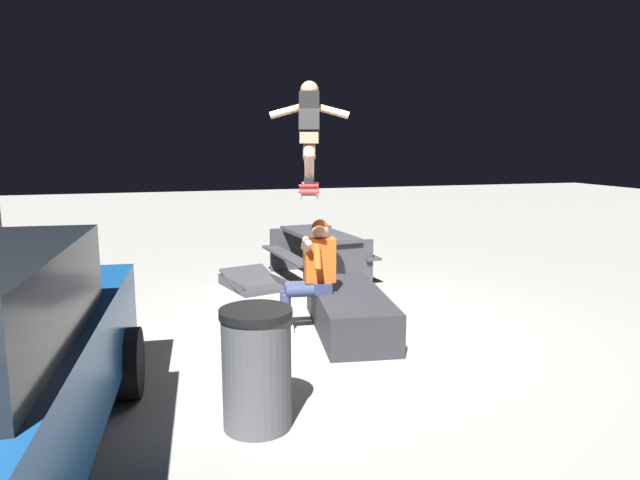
{
  "coord_description": "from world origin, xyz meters",
  "views": [
    {
      "loc": [
        -6.09,
        1.98,
        2.13
      ],
      "look_at": [
        0.01,
        0.23,
        1.05
      ],
      "focal_mm": 31.99,
      "sensor_mm": 36.0,
      "label": 1
    }
  ],
  "objects_px": {
    "skater_airborne": "(309,127)",
    "trash_bin": "(257,368)",
    "person_sitting_on_ledge": "(311,270)",
    "kicker_ramp": "(254,284)",
    "ledge_box_main": "(350,312)",
    "picnic_table_back": "(319,248)",
    "skateboard": "(309,190)"
  },
  "relations": [
    {
      "from": "skater_airborne",
      "to": "trash_bin",
      "type": "height_order",
      "value": "skater_airborne"
    },
    {
      "from": "person_sitting_on_ledge",
      "to": "kicker_ramp",
      "type": "bearing_deg",
      "value": 8.48
    },
    {
      "from": "ledge_box_main",
      "to": "skater_airborne",
      "type": "height_order",
      "value": "skater_airborne"
    },
    {
      "from": "person_sitting_on_ledge",
      "to": "kicker_ramp",
      "type": "xyz_separation_m",
      "value": [
        2.11,
        0.31,
        -0.65
      ]
    },
    {
      "from": "ledge_box_main",
      "to": "picnic_table_back",
      "type": "distance_m",
      "value": 2.6
    },
    {
      "from": "kicker_ramp",
      "to": "picnic_table_back",
      "type": "distance_m",
      "value": 1.21
    },
    {
      "from": "person_sitting_on_ledge",
      "to": "trash_bin",
      "type": "distance_m",
      "value": 2.32
    },
    {
      "from": "person_sitting_on_ledge",
      "to": "trash_bin",
      "type": "height_order",
      "value": "person_sitting_on_ledge"
    },
    {
      "from": "picnic_table_back",
      "to": "trash_bin",
      "type": "height_order",
      "value": "trash_bin"
    },
    {
      "from": "trash_bin",
      "to": "person_sitting_on_ledge",
      "type": "bearing_deg",
      "value": -25.32
    },
    {
      "from": "skateboard",
      "to": "picnic_table_back",
      "type": "xyz_separation_m",
      "value": [
        2.4,
        -0.79,
        -1.12
      ]
    },
    {
      "from": "kicker_ramp",
      "to": "person_sitting_on_ledge",
      "type": "bearing_deg",
      "value": -171.52
    },
    {
      "from": "skateboard",
      "to": "skater_airborne",
      "type": "xyz_separation_m",
      "value": [
        0.05,
        -0.02,
        0.69
      ]
    },
    {
      "from": "ledge_box_main",
      "to": "kicker_ramp",
      "type": "distance_m",
      "value": 2.39
    },
    {
      "from": "skateboard",
      "to": "kicker_ramp",
      "type": "xyz_separation_m",
      "value": [
        2.1,
        0.3,
        -1.56
      ]
    },
    {
      "from": "person_sitting_on_ledge",
      "to": "skateboard",
      "type": "distance_m",
      "value": 0.91
    },
    {
      "from": "skateboard",
      "to": "skater_airborne",
      "type": "height_order",
      "value": "skater_airborne"
    },
    {
      "from": "ledge_box_main",
      "to": "person_sitting_on_ledge",
      "type": "height_order",
      "value": "person_sitting_on_ledge"
    },
    {
      "from": "person_sitting_on_ledge",
      "to": "skater_airborne",
      "type": "distance_m",
      "value": 1.6
    },
    {
      "from": "trash_bin",
      "to": "ledge_box_main",
      "type": "bearing_deg",
      "value": -36.05
    },
    {
      "from": "person_sitting_on_ledge",
      "to": "skater_airborne",
      "type": "height_order",
      "value": "skater_airborne"
    },
    {
      "from": "ledge_box_main",
      "to": "skateboard",
      "type": "distance_m",
      "value": 1.46
    },
    {
      "from": "picnic_table_back",
      "to": "skater_airborne",
      "type": "bearing_deg",
      "value": 161.8
    },
    {
      "from": "kicker_ramp",
      "to": "ledge_box_main",
      "type": "bearing_deg",
      "value": -162.12
    },
    {
      "from": "kicker_ramp",
      "to": "picnic_table_back",
      "type": "xyz_separation_m",
      "value": [
        0.29,
        -1.09,
        0.44
      ]
    },
    {
      "from": "skater_airborne",
      "to": "kicker_ramp",
      "type": "xyz_separation_m",
      "value": [
        2.05,
        0.32,
        -2.25
      ]
    },
    {
      "from": "person_sitting_on_ledge",
      "to": "picnic_table_back",
      "type": "relative_size",
      "value": 0.7
    },
    {
      "from": "person_sitting_on_ledge",
      "to": "skateboard",
      "type": "bearing_deg",
      "value": 67.17
    },
    {
      "from": "skater_airborne",
      "to": "skateboard",
      "type": "bearing_deg",
      "value": 163.54
    },
    {
      "from": "skater_airborne",
      "to": "picnic_table_back",
      "type": "xyz_separation_m",
      "value": [
        2.34,
        -0.77,
        -1.8
      ]
    },
    {
      "from": "ledge_box_main",
      "to": "person_sitting_on_ledge",
      "type": "bearing_deg",
      "value": 69.25
    },
    {
      "from": "trash_bin",
      "to": "skater_airborne",
      "type": "bearing_deg",
      "value": -24.74
    }
  ]
}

